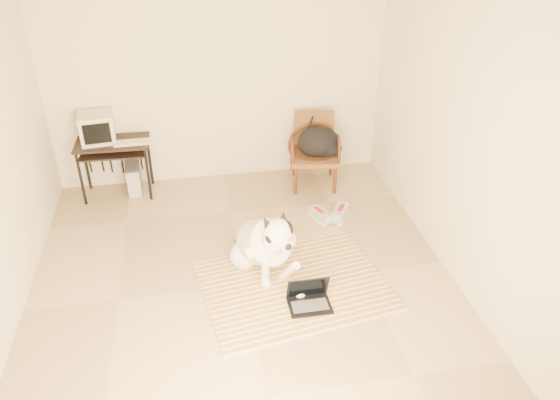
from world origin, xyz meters
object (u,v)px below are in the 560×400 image
object	(u,v)px
dog	(264,245)
crt_monitor	(97,128)
laptop	(309,298)
rattan_chair	(314,151)
backpack	(320,143)
pc_tower	(134,178)
computer_desk	(113,150)

from	to	relation	value
dog	crt_monitor	world-z (taller)	crt_monitor
laptop	crt_monitor	world-z (taller)	crt_monitor
crt_monitor	rattan_chair	distance (m)	2.57
dog	backpack	world-z (taller)	dog
laptop	pc_tower	xyz separation A→B (m)	(-1.64, 2.40, 0.09)
dog	crt_monitor	bearing A→B (deg)	131.26
dog	computer_desk	distance (m)	2.37
backpack	computer_desk	bearing A→B (deg)	175.42
computer_desk	backpack	xyz separation A→B (m)	(2.44, -0.20, -0.02)
computer_desk	rattan_chair	distance (m)	2.40
laptop	crt_monitor	bearing A→B (deg)	129.05
crt_monitor	pc_tower	distance (m)	0.76
crt_monitor	rattan_chair	world-z (taller)	crt_monitor
crt_monitor	backpack	size ratio (longest dim) A/B	0.78
laptop	crt_monitor	distance (m)	3.21
crt_monitor	laptop	bearing A→B (deg)	-50.95
laptop	pc_tower	distance (m)	2.91
crt_monitor	backpack	bearing A→B (deg)	-5.58
crt_monitor	pc_tower	xyz separation A→B (m)	(0.33, -0.02, -0.68)
rattan_chair	pc_tower	bearing A→B (deg)	175.90
computer_desk	backpack	world-z (taller)	backpack
computer_desk	backpack	bearing A→B (deg)	-4.58
computer_desk	pc_tower	bearing A→B (deg)	12.04
computer_desk	pc_tower	size ratio (longest dim) A/B	2.17
computer_desk	rattan_chair	world-z (taller)	rattan_chair
laptop	dog	bearing A→B (deg)	120.32
dog	crt_monitor	distance (m)	2.55
crt_monitor	pc_tower	world-z (taller)	crt_monitor
computer_desk	pc_tower	world-z (taller)	computer_desk
laptop	pc_tower	size ratio (longest dim) A/B	0.98
pc_tower	computer_desk	bearing A→B (deg)	-167.96
computer_desk	laptop	bearing A→B (deg)	-52.41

